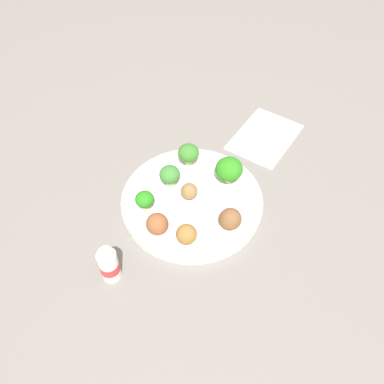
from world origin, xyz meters
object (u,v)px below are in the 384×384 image
at_px(plate, 192,201).
at_px(fork, 260,130).
at_px(broccoli_floret_near_rim, 189,153).
at_px(meatball_back_right, 191,190).
at_px(broccoli_floret_mid_right, 229,169).
at_px(meatball_front_right, 186,234).
at_px(yogurt_bottle, 109,265).
at_px(meatball_mid_left, 230,219).
at_px(broccoli_floret_back_left, 168,176).
at_px(napkin, 265,137).
at_px(meatball_back_left, 157,224).
at_px(broccoli_floret_front_right, 145,200).
at_px(knife, 274,136).

bearing_deg(plate, fork, 2.84).
distance_m(broccoli_floret_near_rim, meatball_back_right, 0.09).
height_order(broccoli_floret_mid_right, meatball_front_right, broccoli_floret_mid_right).
distance_m(broccoli_floret_mid_right, yogurt_bottle, 0.30).
bearing_deg(broccoli_floret_mid_right, meatball_front_right, -170.47).
xyz_separation_m(broccoli_floret_near_rim, meatball_mid_left, (-0.07, -0.16, -0.01)).
relative_size(meatball_back_right, meatball_front_right, 0.87).
height_order(broccoli_floret_mid_right, meatball_back_right, broccoli_floret_mid_right).
relative_size(broccoli_floret_back_left, yogurt_bottle, 0.60).
distance_m(plate, napkin, 0.26).
bearing_deg(fork, napkin, -107.63).
bearing_deg(meatball_back_left, napkin, -0.94).
distance_m(meatball_front_right, meatball_mid_left, 0.09).
bearing_deg(broccoli_floret_mid_right, fork, 12.56).
distance_m(meatball_mid_left, yogurt_bottle, 0.23).
xyz_separation_m(broccoli_floret_front_right, meatball_mid_left, (0.07, -0.15, -0.01)).
relative_size(broccoli_floret_back_left, broccoli_floret_front_right, 1.07).
distance_m(broccoli_floret_back_left, fork, 0.27).
distance_m(fork, yogurt_bottle, 0.48).
distance_m(knife, yogurt_bottle, 0.48).
relative_size(broccoli_floret_front_right, napkin, 0.26).
bearing_deg(broccoli_floret_mid_right, yogurt_bottle, 173.67).
height_order(meatball_mid_left, fork, meatball_mid_left).
bearing_deg(meatball_front_right, plate, 33.94).
height_order(broccoli_floret_back_left, napkin, broccoli_floret_back_left).
xyz_separation_m(broccoli_floret_back_left, broccoli_floret_near_rim, (0.07, 0.01, 0.00)).
relative_size(meatball_back_right, meatball_back_left, 0.81).
bearing_deg(meatball_front_right, broccoli_floret_back_left, 55.71).
bearing_deg(napkin, yogurt_bottle, 178.71).
height_order(broccoli_floret_back_left, broccoli_floret_near_rim, broccoli_floret_near_rim).
xyz_separation_m(broccoli_floret_mid_right, broccoli_floret_front_right, (-0.16, 0.08, -0.01)).
height_order(broccoli_floret_front_right, fork, broccoli_floret_front_right).
distance_m(plate, meatball_back_right, 0.03).
xyz_separation_m(plate, broccoli_floret_near_rim, (0.07, 0.07, 0.04)).
xyz_separation_m(broccoli_floret_mid_right, meatball_back_right, (-0.08, 0.03, -0.02)).
relative_size(meatball_front_right, napkin, 0.23).
height_order(meatball_back_right, yogurt_bottle, yogurt_bottle).
xyz_separation_m(meatball_front_right, meatball_mid_left, (0.08, -0.04, 0.00)).
height_order(broccoli_floret_mid_right, meatball_mid_left, broccoli_floret_mid_right).
bearing_deg(meatball_front_right, knife, 5.20).
relative_size(broccoli_floret_back_left, meatball_back_right, 1.40).
height_order(meatball_mid_left, meatball_back_left, same).
height_order(meatball_mid_left, knife, meatball_mid_left).
bearing_deg(meatball_back_left, meatball_front_right, -72.48).
xyz_separation_m(meatball_back_right, meatball_front_right, (-0.09, -0.06, 0.00)).
xyz_separation_m(meatball_front_right, fork, (0.34, 0.07, -0.03)).
height_order(meatball_front_right, meatball_mid_left, meatball_mid_left).
height_order(meatball_front_right, napkin, meatball_front_right).
relative_size(broccoli_floret_near_rim, napkin, 0.30).
bearing_deg(broccoli_floret_near_rim, meatball_back_left, -158.72).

